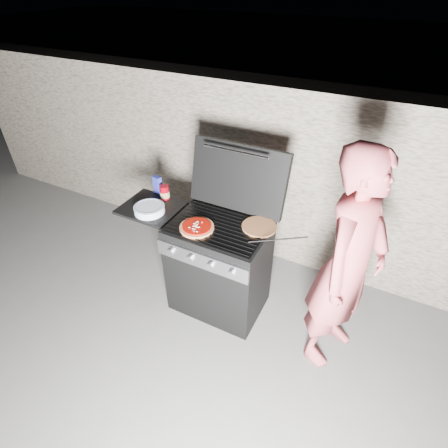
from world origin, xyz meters
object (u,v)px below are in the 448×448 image
at_px(gas_grill, 195,259).
at_px(pizza_topped, 197,227).
at_px(sauce_jar, 165,192).
at_px(person, 348,266).

height_order(gas_grill, pizza_topped, pizza_topped).
bearing_deg(gas_grill, pizza_topped, -43.50).
height_order(sauce_jar, person, person).
xyz_separation_m(gas_grill, sauce_jar, (-0.38, 0.17, 0.51)).
xyz_separation_m(gas_grill, pizza_topped, (0.11, -0.10, 0.47)).
relative_size(gas_grill, pizza_topped, 4.85).
relative_size(gas_grill, sauce_jar, 10.39).
bearing_deg(sauce_jar, gas_grill, -23.55).
xyz_separation_m(gas_grill, person, (1.27, 0.00, 0.45)).
relative_size(gas_grill, person, 0.74).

